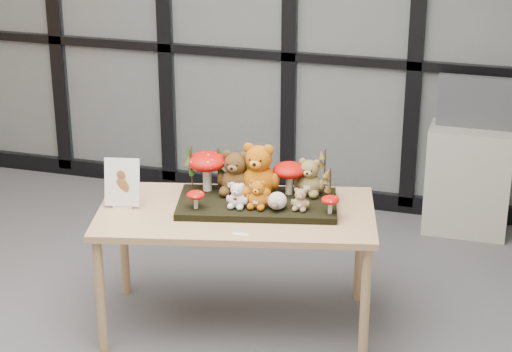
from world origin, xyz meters
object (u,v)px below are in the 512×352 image
(bear_brown_medium, at_px, (236,170))
(mushroom_back_right, at_px, (289,177))
(mushroom_back_left, at_px, (207,170))
(mushroom_front_left, at_px, (196,199))
(monitor, at_px, (476,102))
(bear_white_bow, at_px, (237,194))
(bear_pooh_yellow, at_px, (259,166))
(bear_beige_small, at_px, (300,198))
(cabinet, at_px, (468,180))
(diorama_tray, at_px, (257,204))
(bear_tan_back, at_px, (309,175))
(mushroom_front_right, at_px, (330,204))
(plush_cream_hedgehog, at_px, (277,200))
(display_table, at_px, (236,222))
(bear_small_yellow, at_px, (258,192))
(sign_holder, at_px, (122,185))

(bear_brown_medium, xyz_separation_m, mushroom_back_right, (0.27, 0.07, -0.04))
(mushroom_back_left, distance_m, mushroom_back_right, 0.44)
(mushroom_front_left, height_order, monitor, monitor)
(bear_white_bow, bearing_deg, bear_pooh_yellow, 61.67)
(bear_pooh_yellow, relative_size, bear_beige_small, 2.40)
(bear_pooh_yellow, height_order, cabinet, bear_pooh_yellow)
(diorama_tray, height_order, mushroom_front_left, mushroom_front_left)
(bear_tan_back, relative_size, mushroom_front_right, 2.14)
(plush_cream_hedgehog, relative_size, cabinet, 0.14)
(diorama_tray, bearing_deg, bear_white_bow, -137.30)
(display_table, height_order, diorama_tray, diorama_tray)
(mushroom_front_left, distance_m, monitor, 2.12)
(bear_white_bow, bearing_deg, bear_small_yellow, 1.92)
(mushroom_back_right, relative_size, mushroom_front_left, 1.84)
(mushroom_back_right, xyz_separation_m, sign_holder, (-0.81, -0.33, -0.01))
(diorama_tray, distance_m, bear_small_yellow, 0.13)
(diorama_tray, xyz_separation_m, bear_pooh_yellow, (-0.02, 0.09, 0.17))
(mushroom_back_right, bearing_deg, mushroom_front_right, -35.58)
(bear_white_bow, xyz_separation_m, cabinet, (1.08, 1.60, -0.43))
(bear_brown_medium, bearing_deg, mushroom_back_left, 167.40)
(bear_tan_back, height_order, mushroom_front_right, bear_tan_back)
(display_table, bearing_deg, bear_pooh_yellow, 53.52)
(bear_small_yellow, relative_size, cabinet, 0.23)
(bear_tan_back, bearing_deg, mushroom_back_right, -179.83)
(sign_holder, bearing_deg, cabinet, 33.78)
(display_table, distance_m, bear_brown_medium, 0.28)
(plush_cream_hedgehog, height_order, cabinet, plush_cream_hedgehog)
(mushroom_back_left, bearing_deg, bear_tan_back, 10.27)
(bear_pooh_yellow, xyz_separation_m, mushroom_front_left, (-0.26, -0.27, -0.10))
(display_table, distance_m, mushroom_back_left, 0.33)
(plush_cream_hedgehog, height_order, mushroom_front_right, mushroom_front_right)
(mushroom_back_left, distance_m, cabinet, 1.99)
(bear_brown_medium, distance_m, mushroom_front_right, 0.55)
(display_table, height_order, bear_small_yellow, bear_small_yellow)
(display_table, relative_size, bear_beige_small, 12.01)
(mushroom_back_right, height_order, cabinet, mushroom_back_right)
(bear_tan_back, relative_size, sign_holder, 0.84)
(bear_tan_back, bearing_deg, diorama_tray, -158.69)
(bear_small_yellow, height_order, sign_holder, sign_holder)
(mushroom_back_left, height_order, sign_holder, mushroom_back_left)
(bear_brown_medium, height_order, plush_cream_hedgehog, bear_brown_medium)
(bear_brown_medium, distance_m, bear_tan_back, 0.39)
(bear_white_bow, distance_m, mushroom_back_left, 0.29)
(mushroom_back_left, xyz_separation_m, mushroom_front_left, (0.02, -0.25, -0.06))
(mushroom_front_left, xyz_separation_m, sign_holder, (-0.40, -0.01, 0.03))
(bear_pooh_yellow, bearing_deg, display_table, -126.48)
(mushroom_back_right, height_order, mushroom_front_left, mushroom_back_right)
(plush_cream_hedgehog, bearing_deg, mushroom_front_right, -7.47)
(bear_beige_small, bearing_deg, bear_small_yellow, 176.26)
(bear_pooh_yellow, bearing_deg, mushroom_front_left, -145.88)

